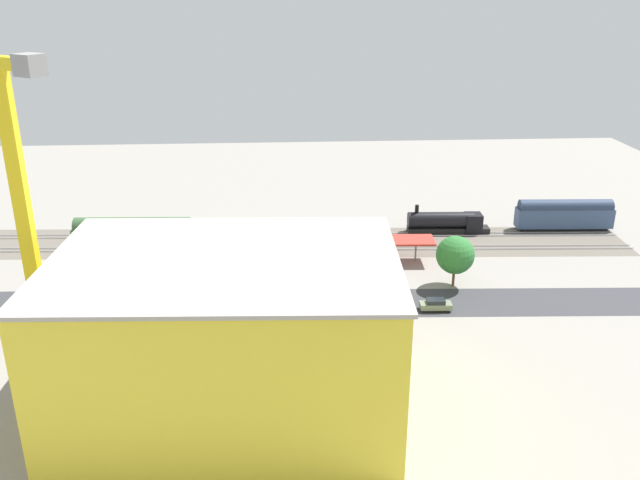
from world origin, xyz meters
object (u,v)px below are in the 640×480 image
street_tree_0 (280,252)px  parked_car_5 (166,312)px  platform_canopy_near (258,241)px  parked_car_0 (436,305)px  freight_coach_far (133,234)px  parked_car_2 (325,306)px  parked_car_4 (220,313)px  locomotive (448,223)px  box_truck_0 (232,321)px  tower_crane (12,205)px  street_tree_1 (455,255)px  passenger_coach (564,214)px  street_tree_2 (261,262)px  construction_building (228,338)px  traffic_light (179,264)px  parked_car_6 (113,315)px  parked_car_3 (274,308)px  parked_car_1 (379,306)px

street_tree_0 → parked_car_5: bearing=29.6°
platform_canopy_near → parked_car_0: size_ratio=12.86×
freight_coach_far → parked_car_0: 52.06m
parked_car_2 → parked_car_4: (14.41, 1.06, -0.07)m
locomotive → box_truck_0: (37.11, 35.30, -0.10)m
tower_crane → street_tree_1: size_ratio=4.63×
passenger_coach → street_tree_2: street_tree_2 is taller
platform_canopy_near → locomotive: locomotive is taller
parked_car_2 → construction_building: 25.80m
platform_canopy_near → traffic_light: traffic_light is taller
locomotive → parked_car_4: (39.00, 31.12, -1.10)m
locomotive → parked_car_2: (24.59, 30.06, -1.04)m
street_tree_1 → traffic_light: street_tree_1 is taller
parked_car_6 → street_tree_2: size_ratio=0.57×
parked_car_3 → parked_car_4: parked_car_4 is taller
tower_crane → street_tree_2: 37.33m
tower_crane → traffic_light: tower_crane is taller
freight_coach_far → parked_car_2: freight_coach_far is taller
passenger_coach → parked_car_5: 74.40m
passenger_coach → traffic_light: (66.89, 22.69, 1.58)m
passenger_coach → parked_car_1: size_ratio=4.32×
passenger_coach → freight_coach_far: freight_coach_far is taller
parked_car_5 → street_tree_2: (-12.88, -7.54, 3.91)m
locomotive → box_truck_0: size_ratio=1.57×
parked_car_5 → street_tree_0: bearing=-150.4°
passenger_coach → parked_car_1: bearing=38.1°
locomotive → traffic_light: traffic_light is taller
parked_car_0 → box_truck_0: box_truck_0 is taller
locomotive → parked_car_1: size_ratio=3.65×
parked_car_1 → parked_car_5: 29.24m
parked_car_6 → street_tree_0: bearing=-157.0°
parked_car_4 → street_tree_0: size_ratio=0.51×
construction_building → box_truck_0: (0.99, -16.52, -6.73)m
parked_car_3 → traffic_light: traffic_light is taller
parked_car_2 → tower_crane: tower_crane is taller
parked_car_3 → parked_car_6: size_ratio=1.07×
parked_car_3 → parked_car_6: bearing=2.3°
parked_car_3 → construction_building: construction_building is taller
parked_car_4 → parked_car_6: (14.33, -0.25, 0.02)m
parked_car_3 → parked_car_6: (21.59, 0.85, 0.04)m
box_truck_0 → construction_building: bearing=93.4°
parked_car_5 → tower_crane: (11.49, 15.33, 20.54)m
street_tree_2 → box_truck_0: bearing=74.3°
freight_coach_far → street_tree_1: bearing=161.9°
tower_crane → street_tree_2: (-24.37, -22.87, -16.64)m
parked_car_0 → parked_car_2: bearing=-1.9°
platform_canopy_near → parked_car_4: size_ratio=13.88×
freight_coach_far → tower_crane: tower_crane is taller
locomotive → parked_car_3: locomotive is taller
locomotive → parked_car_2: locomotive is taller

